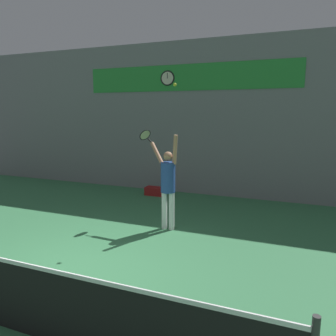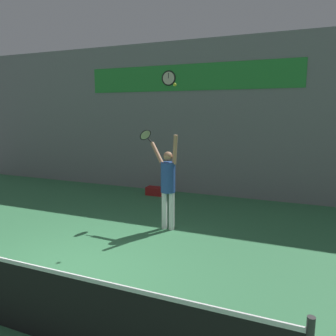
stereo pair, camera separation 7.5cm
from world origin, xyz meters
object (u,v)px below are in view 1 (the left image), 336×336
scoreboard_clock (167,78)px  tennis_ball (175,85)px  equipment_bag (155,191)px  tennis_racket (145,135)px  tennis_player (168,182)px

scoreboard_clock → tennis_ball: bearing=-65.7°
scoreboard_clock → equipment_bag: 3.76m
equipment_bag → tennis_racket: bearing=-71.2°
equipment_bag → tennis_ball: bearing=-58.3°
tennis_ball → scoreboard_clock: bearing=114.3°
tennis_ball → equipment_bag: (-1.76, 2.85, -3.17)m
scoreboard_clock → tennis_racket: 3.51m
tennis_player → equipment_bag: tennis_player is taller
scoreboard_clock → tennis_player: scoreboard_clock is taller
tennis_player → equipment_bag: size_ratio=3.42×
tennis_ball → equipment_bag: size_ratio=0.11×
scoreboard_clock → tennis_ball: size_ratio=6.90×
scoreboard_clock → equipment_bag: size_ratio=0.76×
tennis_player → tennis_racket: size_ratio=5.29×
scoreboard_clock → equipment_bag: bearing=-103.3°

